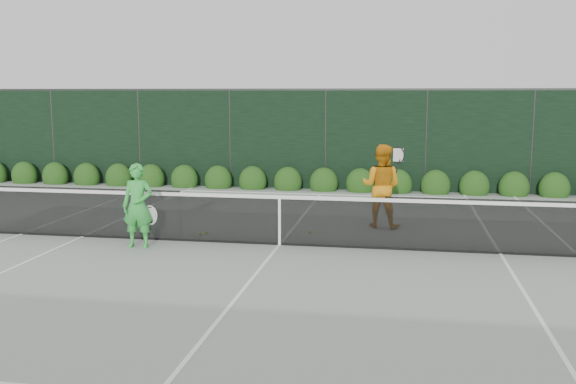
# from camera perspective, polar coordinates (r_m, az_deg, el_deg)

# --- Properties ---
(ground) EXTENTS (80.00, 80.00, 0.00)m
(ground) POSITION_cam_1_polar(r_m,az_deg,el_deg) (12.47, -0.75, -4.74)
(ground) COLOR gray
(ground) RESTS_ON ground
(tennis_net) EXTENTS (12.90, 0.10, 1.07)m
(tennis_net) POSITION_cam_1_polar(r_m,az_deg,el_deg) (12.36, -0.87, -2.34)
(tennis_net) COLOR #0F2F1F
(tennis_net) RESTS_ON ground
(player_woman) EXTENTS (0.66, 0.43, 1.61)m
(player_woman) POSITION_cam_1_polar(r_m,az_deg,el_deg) (12.48, -13.20, -1.20)
(player_woman) COLOR green
(player_woman) RESTS_ON ground
(player_man) EXTENTS (1.02, 0.88, 1.82)m
(player_man) POSITION_cam_1_polar(r_m,az_deg,el_deg) (14.14, 8.30, 0.54)
(player_man) COLOR orange
(player_man) RESTS_ON ground
(court_lines) EXTENTS (11.03, 23.83, 0.01)m
(court_lines) POSITION_cam_1_polar(r_m,az_deg,el_deg) (12.47, -0.75, -4.71)
(court_lines) COLOR white
(court_lines) RESTS_ON ground
(windscreen_fence) EXTENTS (32.00, 21.07, 3.06)m
(windscreen_fence) POSITION_cam_1_polar(r_m,az_deg,el_deg) (9.58, -3.79, 0.36)
(windscreen_fence) COLOR black
(windscreen_fence) RESTS_ON ground
(hedge_row) EXTENTS (31.66, 0.65, 0.94)m
(hedge_row) POSITION_cam_1_polar(r_m,az_deg,el_deg) (19.38, 3.20, 0.81)
(hedge_row) COLOR #1A3D10
(hedge_row) RESTS_ON ground
(tennis_balls) EXTENTS (2.29, 0.65, 0.07)m
(tennis_balls) POSITION_cam_1_polar(r_m,az_deg,el_deg) (13.43, -4.39, -3.64)
(tennis_balls) COLOR #DFED34
(tennis_balls) RESTS_ON ground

